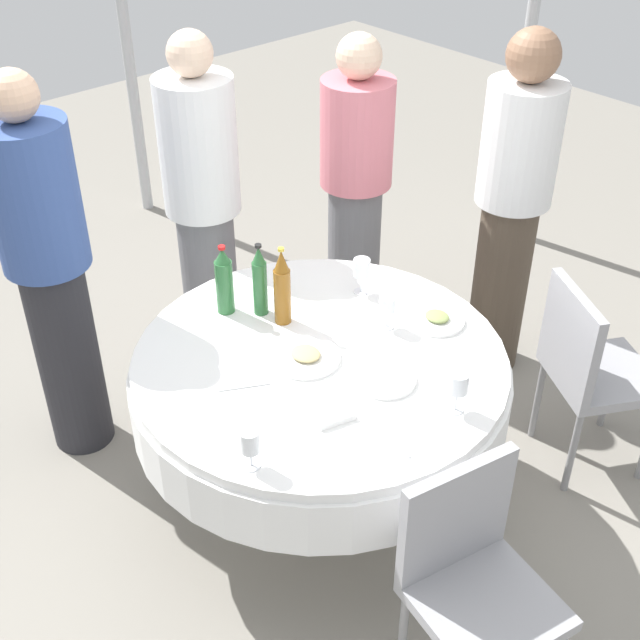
{
  "coord_description": "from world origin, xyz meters",
  "views": [
    {
      "loc": [
        -1.82,
        1.63,
        2.61
      ],
      "look_at": [
        0.0,
        0.0,
        0.9
      ],
      "focal_mm": 47.17,
      "sensor_mm": 36.0,
      "label": 1
    }
  ],
  "objects_px": {
    "wine_glass_west": "(250,442)",
    "plate_rear": "(306,357)",
    "wine_glass_right": "(388,305)",
    "wine_glass_far": "(362,269)",
    "bottle_amber_north": "(282,288)",
    "wine_glass_outer": "(458,384)",
    "plate_east": "(437,319)",
    "person_front": "(50,269)",
    "person_left": "(512,205)",
    "chair_west": "(587,365)",
    "person_north": "(203,208)",
    "bottle_green_front": "(260,281)",
    "dining_table": "(320,387)",
    "bottle_green_left": "(224,281)",
    "chair_far": "(472,572)",
    "plate_south": "(386,380)",
    "person_outer": "(355,191)"
  },
  "relations": [
    {
      "from": "wine_glass_right",
      "to": "wine_glass_far",
      "type": "distance_m",
      "value": 0.26
    },
    {
      "from": "wine_glass_outer",
      "to": "plate_east",
      "type": "height_order",
      "value": "wine_glass_outer"
    },
    {
      "from": "bottle_amber_north",
      "to": "wine_glass_west",
      "type": "bearing_deg",
      "value": 132.93
    },
    {
      "from": "bottle_green_front",
      "to": "wine_glass_far",
      "type": "xyz_separation_m",
      "value": [
        -0.16,
        -0.39,
        -0.03
      ]
    },
    {
      "from": "plate_rear",
      "to": "person_front",
      "type": "xyz_separation_m",
      "value": [
        0.97,
        0.49,
        0.13
      ]
    },
    {
      "from": "wine_glass_right",
      "to": "plate_south",
      "type": "xyz_separation_m",
      "value": [
        -0.23,
        0.24,
        -0.09
      ]
    },
    {
      "from": "person_front",
      "to": "person_north",
      "type": "relative_size",
      "value": 1.02
    },
    {
      "from": "bottle_green_front",
      "to": "chair_far",
      "type": "height_order",
      "value": "bottle_green_front"
    },
    {
      "from": "wine_glass_west",
      "to": "plate_rear",
      "type": "height_order",
      "value": "wine_glass_west"
    },
    {
      "from": "bottle_green_front",
      "to": "wine_glass_west",
      "type": "xyz_separation_m",
      "value": [
        -0.64,
        0.55,
        -0.04
      ]
    },
    {
      "from": "person_left",
      "to": "chair_west",
      "type": "bearing_deg",
      "value": -30.4
    },
    {
      "from": "person_north",
      "to": "chair_far",
      "type": "distance_m",
      "value": 2.01
    },
    {
      "from": "bottle_green_front",
      "to": "plate_east",
      "type": "relative_size",
      "value": 1.42
    },
    {
      "from": "wine_glass_west",
      "to": "plate_rear",
      "type": "distance_m",
      "value": 0.57
    },
    {
      "from": "wine_glass_right",
      "to": "bottle_green_front",
      "type": "bearing_deg",
      "value": 36.7
    },
    {
      "from": "plate_south",
      "to": "chair_far",
      "type": "height_order",
      "value": "chair_far"
    },
    {
      "from": "plate_south",
      "to": "bottle_amber_north",
      "type": "bearing_deg",
      "value": 3.23
    },
    {
      "from": "dining_table",
      "to": "chair_west",
      "type": "height_order",
      "value": "chair_west"
    },
    {
      "from": "wine_glass_west",
      "to": "chair_far",
      "type": "distance_m",
      "value": 0.78
    },
    {
      "from": "bottle_green_left",
      "to": "person_outer",
      "type": "bearing_deg",
      "value": -72.95
    },
    {
      "from": "wine_glass_right",
      "to": "bottle_green_left",
      "type": "bearing_deg",
      "value": 38.14
    },
    {
      "from": "plate_rear",
      "to": "chair_west",
      "type": "xyz_separation_m",
      "value": [
        -0.57,
        -1.01,
        -0.23
      ]
    },
    {
      "from": "person_north",
      "to": "plate_rear",
      "type": "bearing_deg",
      "value": -93.05
    },
    {
      "from": "wine_glass_outer",
      "to": "chair_far",
      "type": "height_order",
      "value": "wine_glass_outer"
    },
    {
      "from": "plate_rear",
      "to": "person_north",
      "type": "relative_size",
      "value": 0.15
    },
    {
      "from": "bottle_green_left",
      "to": "plate_south",
      "type": "xyz_separation_m",
      "value": [
        -0.73,
        -0.15,
        -0.13
      ]
    },
    {
      "from": "wine_glass_far",
      "to": "plate_east",
      "type": "relative_size",
      "value": 0.71
    },
    {
      "from": "dining_table",
      "to": "wine_glass_west",
      "type": "bearing_deg",
      "value": 117.33
    },
    {
      "from": "person_north",
      "to": "chair_far",
      "type": "relative_size",
      "value": 1.9
    },
    {
      "from": "bottle_green_front",
      "to": "person_left",
      "type": "height_order",
      "value": "person_left"
    },
    {
      "from": "bottle_amber_north",
      "to": "plate_rear",
      "type": "xyz_separation_m",
      "value": [
        -0.24,
        0.09,
        -0.14
      ]
    },
    {
      "from": "wine_glass_outer",
      "to": "chair_far",
      "type": "relative_size",
      "value": 0.18
    },
    {
      "from": "plate_east",
      "to": "person_left",
      "type": "xyz_separation_m",
      "value": [
        0.27,
        -0.79,
        0.12
      ]
    },
    {
      "from": "wine_glass_far",
      "to": "chair_far",
      "type": "distance_m",
      "value": 1.3
    },
    {
      "from": "bottle_green_left",
      "to": "wine_glass_right",
      "type": "bearing_deg",
      "value": -141.86
    },
    {
      "from": "dining_table",
      "to": "person_outer",
      "type": "bearing_deg",
      "value": -50.05
    },
    {
      "from": "wine_glass_far",
      "to": "plate_south",
      "type": "bearing_deg",
      "value": 144.38
    },
    {
      "from": "bottle_green_front",
      "to": "chair_west",
      "type": "distance_m",
      "value": 1.36
    },
    {
      "from": "wine_glass_far",
      "to": "wine_glass_right",
      "type": "bearing_deg",
      "value": 158.07
    },
    {
      "from": "bottle_green_left",
      "to": "person_left",
      "type": "bearing_deg",
      "value": -104.16
    },
    {
      "from": "wine_glass_outer",
      "to": "person_left",
      "type": "xyz_separation_m",
      "value": [
        0.65,
        -1.13,
        0.02
      ]
    },
    {
      "from": "person_left",
      "to": "person_north",
      "type": "bearing_deg",
      "value": -136.74
    },
    {
      "from": "wine_glass_west",
      "to": "plate_rear",
      "type": "relative_size",
      "value": 0.56
    },
    {
      "from": "plate_rear",
      "to": "chair_west",
      "type": "distance_m",
      "value": 1.18
    },
    {
      "from": "person_front",
      "to": "bottle_amber_north",
      "type": "bearing_deg",
      "value": -80.03
    },
    {
      "from": "wine_glass_west",
      "to": "person_front",
      "type": "xyz_separation_m",
      "value": [
        1.26,
        0.01,
        0.04
      ]
    },
    {
      "from": "plate_south",
      "to": "chair_west",
      "type": "height_order",
      "value": "chair_west"
    },
    {
      "from": "wine_glass_outer",
      "to": "person_front",
      "type": "height_order",
      "value": "person_front"
    },
    {
      "from": "dining_table",
      "to": "person_left",
      "type": "xyz_separation_m",
      "value": [
        0.12,
        -1.27,
        0.28
      ]
    },
    {
      "from": "person_north",
      "to": "wine_glass_far",
      "type": "bearing_deg",
      "value": -65.32
    }
  ]
}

